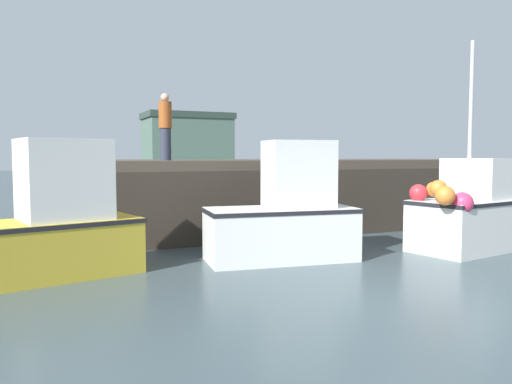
% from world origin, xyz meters
% --- Properties ---
extents(ground, '(120.00, 160.00, 0.10)m').
position_xyz_m(ground, '(0.00, 0.00, -0.05)').
color(ground, '#3D4C51').
extents(pier, '(14.45, 6.13, 2.07)m').
position_xyz_m(pier, '(2.48, 8.16, 1.67)').
color(pier, '#473D33').
rests_on(pier, ground).
extents(fishing_boat_near_left, '(3.63, 2.13, 2.49)m').
position_xyz_m(fishing_boat_near_left, '(-4.76, 3.92, 0.96)').
color(fishing_boat_near_left, gold).
rests_on(fishing_boat_near_left, ground).
extents(fishing_boat_near_right, '(3.29, 1.77, 2.50)m').
position_xyz_m(fishing_boat_near_right, '(-0.20, 3.54, 0.93)').
color(fishing_boat_near_right, silver).
rests_on(fishing_boat_near_right, ground).
extents(fishing_boat_mid, '(3.11, 1.99, 4.78)m').
position_xyz_m(fishing_boat_mid, '(4.14, 2.78, 0.87)').
color(fishing_boat_mid, silver).
rests_on(fishing_boat_mid, ground).
extents(dockworker, '(0.34, 0.34, 1.75)m').
position_xyz_m(dockworker, '(-1.78, 7.34, 2.95)').
color(dockworker, '#2D3342').
rests_on(dockworker, pier).
extents(warehouse, '(7.21, 4.48, 5.81)m').
position_xyz_m(warehouse, '(7.20, 35.74, 2.92)').
color(warehouse, '#4C6656').
rests_on(warehouse, ground).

